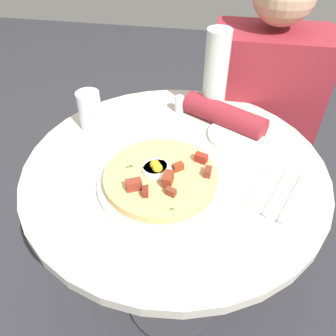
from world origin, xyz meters
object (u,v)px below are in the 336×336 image
fork (278,191)px  knife (293,197)px  breakfast_pizza (161,177)px  water_glass (90,110)px  person_seated (254,139)px  water_bottle (216,74)px  pizza_plate (161,182)px  bread_plate (235,135)px  dining_table (174,207)px  salt_shaker (179,104)px

fork → knife: same height
breakfast_pizza → knife: bearing=-179.4°
knife → water_glass: 0.61m
person_seated → water_bottle: (0.17, 0.18, 0.35)m
pizza_plate → bread_plate: size_ratio=1.96×
pizza_plate → knife: bearing=-179.4°
pizza_plate → bread_plate: 0.29m
knife → person_seated: bearing=-152.1°
fork → water_glass: size_ratio=1.56×
pizza_plate → knife: 0.32m
dining_table → pizza_plate: size_ratio=2.55×
person_seated → water_bottle: person_seated is taller
dining_table → salt_shaker: size_ratio=14.83×
pizza_plate → fork: size_ratio=1.74×
breakfast_pizza → bread_plate: 0.29m
bread_plate → fork: size_ratio=0.89×
person_seated → knife: person_seated is taller
pizza_plate → bread_plate: bearing=-127.5°
fork → water_glass: (0.53, -0.19, 0.05)m
dining_table → fork: fork is taller
breakfast_pizza → fork: (-0.29, -0.02, -0.02)m
fork → person_seated: bearing=-155.6°
knife → breakfast_pizza: bearing=-66.4°
person_seated → breakfast_pizza: person_seated is taller
water_glass → dining_table: bearing=154.7°
person_seated → pizza_plate: size_ratio=3.61×
bread_plate → water_glass: size_ratio=1.38×
breakfast_pizza → water_glass: size_ratio=2.42×
person_seated → breakfast_pizza: 0.65m
knife → salt_shaker: salt_shaker is taller
salt_shaker → breakfast_pizza: bearing=90.6°
pizza_plate → breakfast_pizza: bearing=160.8°
person_seated → knife: (-0.05, 0.53, 0.23)m
pizza_plate → fork: (-0.29, -0.02, 0.00)m
breakfast_pizza → fork: bearing=-176.5°
bread_plate → water_bottle: bearing=-57.9°
person_seated → salt_shaker: person_seated is taller
water_bottle → breakfast_pizza: bearing=74.2°
dining_table → pizza_plate: 0.20m
water_glass → water_bottle: bearing=-157.2°
breakfast_pizza → salt_shaker: bearing=-89.4°
person_seated → knife: bearing=95.0°
dining_table → breakfast_pizza: (0.02, 0.08, 0.20)m
person_seated → water_glass: (0.52, 0.33, 0.28)m
fork → water_glass: 0.57m
breakfast_pizza → water_bottle: bearing=-105.8°
person_seated → bread_plate: (0.10, 0.30, 0.23)m
water_bottle → knife: bearing=121.9°
knife → pizza_plate: bearing=-66.4°
dining_table → pizza_plate: pizza_plate is taller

